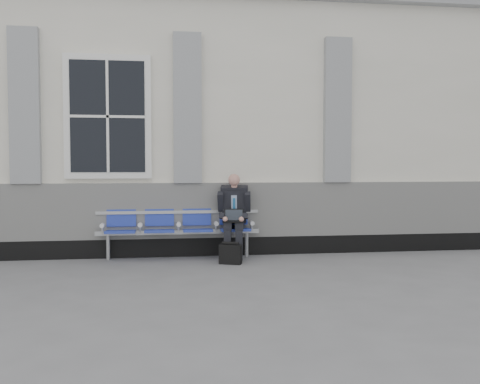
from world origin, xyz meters
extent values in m
plane|color=slate|center=(0.00, 0.00, 0.00)|extent=(70.00, 70.00, 0.00)
cube|color=silver|center=(0.00, 3.50, 2.10)|extent=(14.00, 4.00, 4.20)
cube|color=gray|center=(0.00, 3.50, 4.32)|extent=(14.40, 4.40, 0.24)
cube|color=black|center=(0.00, 1.47, 0.15)|extent=(14.00, 0.10, 0.30)
cube|color=silver|center=(0.00, 1.46, 0.75)|extent=(14.00, 0.08, 0.90)
cube|color=gray|center=(-0.90, 1.44, 2.40)|extent=(0.45, 0.14, 2.40)
cube|color=gray|center=(1.60, 1.44, 2.40)|extent=(0.45, 0.14, 2.40)
cube|color=gray|center=(4.10, 1.44, 2.40)|extent=(0.45, 0.14, 2.40)
cube|color=white|center=(0.35, 1.46, 2.25)|extent=(1.35, 0.10, 1.95)
cube|color=black|center=(0.35, 1.41, 2.25)|extent=(1.15, 0.02, 1.75)
cube|color=#9EA0A3|center=(1.44, 1.30, 0.42)|extent=(2.60, 0.07, 0.07)
cube|color=#9EA0A3|center=(1.44, 1.42, 0.73)|extent=(2.60, 0.05, 0.05)
cylinder|color=#9EA0A3|center=(0.34, 1.30, 0.20)|extent=(0.06, 0.06, 0.39)
cylinder|color=#9EA0A3|center=(2.54, 1.30, 0.20)|extent=(0.06, 0.06, 0.39)
cube|color=#1E319F|center=(0.54, 1.22, 0.45)|extent=(0.46, 0.42, 0.07)
cube|color=#1E319F|center=(0.54, 1.43, 0.71)|extent=(0.46, 0.10, 0.40)
cube|color=#1E319F|center=(1.14, 1.22, 0.45)|extent=(0.46, 0.42, 0.07)
cube|color=#1E319F|center=(1.14, 1.43, 0.71)|extent=(0.46, 0.10, 0.40)
cube|color=#1E319F|center=(1.74, 1.22, 0.45)|extent=(0.46, 0.42, 0.07)
cube|color=#1E319F|center=(1.74, 1.43, 0.71)|extent=(0.46, 0.10, 0.40)
cube|color=#1E319F|center=(2.34, 1.22, 0.45)|extent=(0.46, 0.42, 0.07)
cube|color=#1E319F|center=(2.34, 1.43, 0.71)|extent=(0.46, 0.10, 0.40)
cylinder|color=white|center=(0.26, 1.25, 0.55)|extent=(0.07, 0.12, 0.07)
cylinder|color=white|center=(0.84, 1.25, 0.55)|extent=(0.07, 0.12, 0.07)
cylinder|color=white|center=(1.44, 1.25, 0.55)|extent=(0.07, 0.12, 0.07)
cylinder|color=white|center=(2.04, 1.25, 0.55)|extent=(0.07, 0.12, 0.07)
cylinder|color=white|center=(2.62, 1.25, 0.55)|extent=(0.07, 0.12, 0.07)
cube|color=black|center=(2.18, 0.91, 0.04)|extent=(0.14, 0.25, 0.08)
cube|color=black|center=(2.36, 0.88, 0.04)|extent=(0.14, 0.25, 0.08)
cube|color=black|center=(2.19, 0.96, 0.25)|extent=(0.13, 0.13, 0.47)
cube|color=black|center=(2.37, 0.93, 0.25)|extent=(0.13, 0.13, 0.47)
cube|color=black|center=(2.23, 1.16, 0.53)|extent=(0.20, 0.42, 0.13)
cube|color=black|center=(2.40, 1.12, 0.53)|extent=(0.20, 0.42, 0.13)
cube|color=black|center=(2.35, 1.32, 0.83)|extent=(0.43, 0.37, 0.57)
cube|color=#A4B5D8|center=(2.33, 1.21, 0.85)|extent=(0.10, 0.10, 0.32)
cube|color=#2367A6|center=(2.33, 1.20, 0.83)|extent=(0.05, 0.08, 0.27)
cube|color=black|center=(2.34, 1.29, 1.10)|extent=(0.46, 0.29, 0.13)
cylinder|color=tan|center=(2.33, 1.25, 1.16)|extent=(0.10, 0.10, 0.09)
sphere|color=tan|center=(2.32, 1.19, 1.25)|extent=(0.19, 0.19, 0.19)
cube|color=black|center=(2.12, 1.27, 0.90)|extent=(0.13, 0.27, 0.34)
cube|color=black|center=(2.54, 1.19, 0.90)|extent=(0.13, 0.27, 0.34)
cube|color=black|center=(2.12, 1.10, 0.69)|extent=(0.13, 0.29, 0.13)
cube|color=black|center=(2.48, 1.04, 0.69)|extent=(0.13, 0.29, 0.13)
sphere|color=tan|center=(2.16, 0.97, 0.65)|extent=(0.08, 0.08, 0.08)
sphere|color=tan|center=(2.40, 0.92, 0.65)|extent=(0.08, 0.08, 0.08)
cube|color=black|center=(2.29, 1.02, 0.61)|extent=(0.33, 0.26, 0.02)
cube|color=black|center=(2.31, 1.12, 0.70)|extent=(0.31, 0.13, 0.19)
cube|color=black|center=(2.31, 1.11, 0.70)|extent=(0.28, 0.11, 0.16)
cube|color=black|center=(2.20, 0.69, 0.15)|extent=(0.36, 0.26, 0.29)
cylinder|color=black|center=(2.20, 0.69, 0.31)|extent=(0.26, 0.15, 0.05)
camera|label=1|loc=(1.24, -7.23, 1.50)|focal=40.00mm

